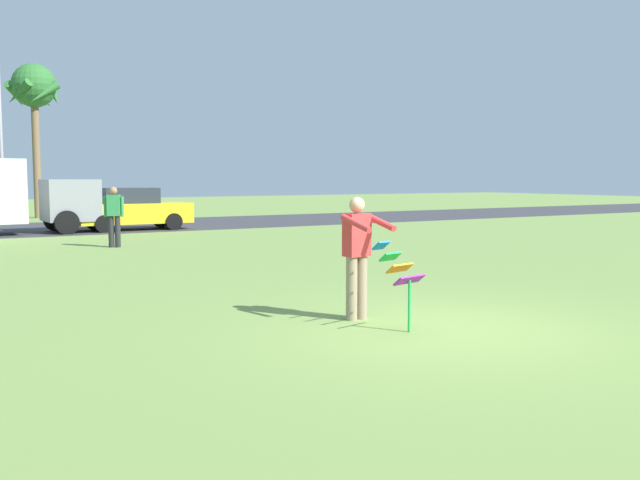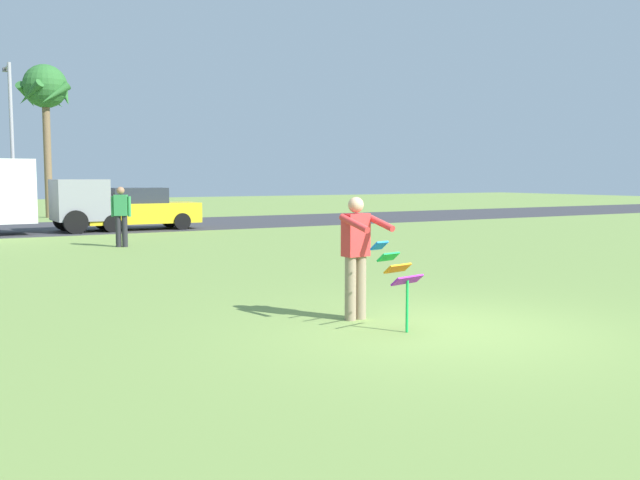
{
  "view_description": "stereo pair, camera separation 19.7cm",
  "coord_description": "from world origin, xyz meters",
  "px_view_note": "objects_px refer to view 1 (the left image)",
  "views": [
    {
      "loc": [
        -6.12,
        -6.93,
        2.01
      ],
      "look_at": [
        -0.66,
        2.12,
        1.05
      ],
      "focal_mm": 39.12,
      "sensor_mm": 36.0,
      "label": 1
    },
    {
      "loc": [
        -5.95,
        -7.03,
        2.01
      ],
      "look_at": [
        -0.66,
        2.12,
        1.05
      ],
      "focal_mm": 39.12,
      "sensor_mm": 36.0,
      "label": 2
    }
  ],
  "objects_px": {
    "kite_held": "(400,271)",
    "parked_car_yellow": "(132,210)",
    "palm_tree_right_near": "(34,92)",
    "streetlight_pole": "(0,131)",
    "person_kite_flyer": "(358,253)",
    "person_walker_near": "(114,215)"
  },
  "relations": [
    {
      "from": "palm_tree_right_near",
      "to": "streetlight_pole",
      "type": "distance_m",
      "value": 3.98
    },
    {
      "from": "person_kite_flyer",
      "to": "palm_tree_right_near",
      "type": "distance_m",
      "value": 28.88
    },
    {
      "from": "streetlight_pole",
      "to": "person_kite_flyer",
      "type": "bearing_deg",
      "value": -86.49
    },
    {
      "from": "parked_car_yellow",
      "to": "person_walker_near",
      "type": "xyz_separation_m",
      "value": [
        -2.32,
        -6.24,
        0.16
      ]
    },
    {
      "from": "person_walker_near",
      "to": "person_kite_flyer",
      "type": "bearing_deg",
      "value": -88.8
    },
    {
      "from": "streetlight_pole",
      "to": "kite_held",
      "type": "bearing_deg",
      "value": -86.41
    },
    {
      "from": "palm_tree_right_near",
      "to": "person_walker_near",
      "type": "height_order",
      "value": "palm_tree_right_near"
    },
    {
      "from": "person_kite_flyer",
      "to": "person_walker_near",
      "type": "xyz_separation_m",
      "value": [
        -0.25,
        12.0,
        -0.02
      ]
    },
    {
      "from": "person_kite_flyer",
      "to": "person_walker_near",
      "type": "height_order",
      "value": "same"
    },
    {
      "from": "palm_tree_right_near",
      "to": "person_walker_near",
      "type": "xyz_separation_m",
      "value": [
        -0.59,
        -16.41,
        -5.2
      ]
    },
    {
      "from": "kite_held",
      "to": "person_walker_near",
      "type": "distance_m",
      "value": 12.85
    },
    {
      "from": "palm_tree_right_near",
      "to": "person_walker_near",
      "type": "bearing_deg",
      "value": -92.05
    },
    {
      "from": "person_kite_flyer",
      "to": "palm_tree_right_near",
      "type": "bearing_deg",
      "value": 89.32
    },
    {
      "from": "kite_held",
      "to": "parked_car_yellow",
      "type": "distance_m",
      "value": 19.19
    },
    {
      "from": "person_kite_flyer",
      "to": "streetlight_pole",
      "type": "distance_m",
      "value": 25.86
    },
    {
      "from": "kite_held",
      "to": "parked_car_yellow",
      "type": "xyz_separation_m",
      "value": [
        1.98,
        19.08,
        -0.01
      ]
    },
    {
      "from": "kite_held",
      "to": "streetlight_pole",
      "type": "xyz_separation_m",
      "value": [
        -1.66,
        26.48,
        3.22
      ]
    },
    {
      "from": "parked_car_yellow",
      "to": "person_walker_near",
      "type": "distance_m",
      "value": 6.66
    },
    {
      "from": "kite_held",
      "to": "parked_car_yellow",
      "type": "bearing_deg",
      "value": 84.08
    },
    {
      "from": "palm_tree_right_near",
      "to": "person_kite_flyer",
      "type": "bearing_deg",
      "value": -90.68
    },
    {
      "from": "parked_car_yellow",
      "to": "kite_held",
      "type": "bearing_deg",
      "value": -95.92
    },
    {
      "from": "kite_held",
      "to": "person_walker_near",
      "type": "bearing_deg",
      "value": 91.53
    }
  ]
}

